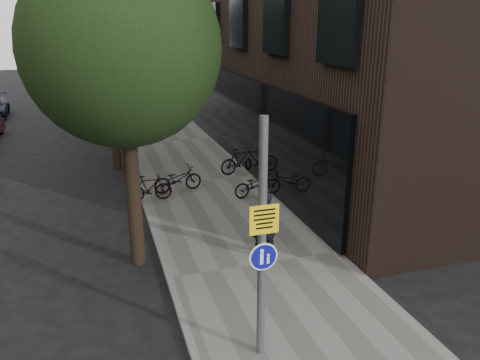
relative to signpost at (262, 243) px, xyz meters
name	(u,v)px	position (x,y,z in m)	size (l,w,h in m)	color
ground	(307,356)	(0.84, -0.23, -2.33)	(120.00, 120.00, 0.00)	black
sidewalk	(200,182)	(1.09, 9.77, -2.27)	(4.50, 60.00, 0.12)	slate
curb_edge	(140,188)	(-1.16, 9.77, -2.26)	(0.15, 60.00, 0.13)	slate
street_tree_near	(125,56)	(-1.69, 4.41, 2.78)	(4.40, 4.40, 7.50)	black
street_tree_mid	(108,41)	(-1.69, 12.91, 2.79)	(5.00, 5.00, 7.80)	black
street_tree_far	(101,35)	(-1.69, 21.91, 2.79)	(5.00, 5.00, 7.80)	black
signpost	(262,243)	(0.00, 0.00, 0.00)	(0.51, 0.15, 4.37)	#595B5E
pedestrian	(264,224)	(1.33, 3.45, -1.32)	(0.65, 0.42, 1.77)	black
parked_bike_facade_near	(256,184)	(2.58, 7.62, -1.78)	(0.57, 1.63, 0.86)	black
parked_bike_facade_far	(240,161)	(2.84, 10.20, -1.69)	(0.49, 1.72, 1.03)	black
parked_bike_curb_near	(178,179)	(0.11, 8.89, -1.75)	(0.61, 1.74, 0.91)	black
parked_bike_curb_far	(149,188)	(-0.96, 8.27, -1.76)	(0.42, 1.49, 0.90)	black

